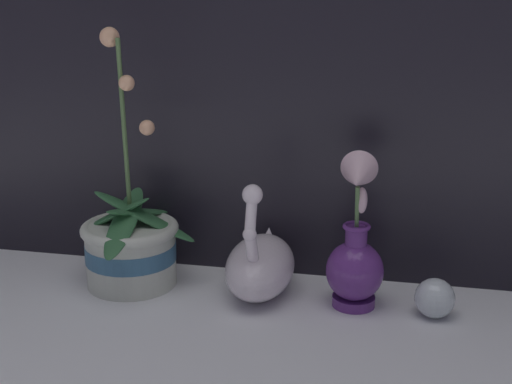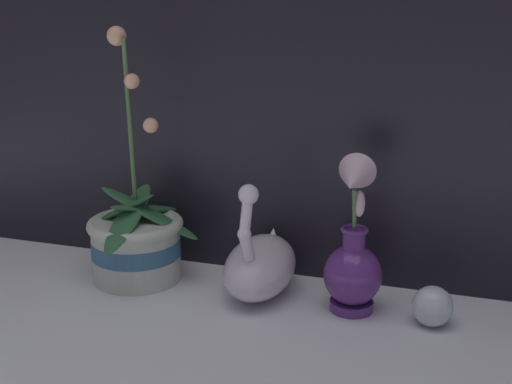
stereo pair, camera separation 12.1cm
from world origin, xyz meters
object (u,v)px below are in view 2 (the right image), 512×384
Objects in this scene: orchid_potted_plant at (136,240)px; swan_figurine at (261,264)px; blue_vase at (353,258)px; glass_sphere at (432,306)px.

orchid_potted_plant is 2.09× the size of swan_figurine.
blue_vase reaches higher than glass_sphere.
swan_figurine is 0.30m from glass_sphere.
blue_vase is (0.40, -0.01, 0.02)m from orchid_potted_plant.
blue_vase is 4.11× the size of glass_sphere.
blue_vase is at bearing -2.10° from orchid_potted_plant.
orchid_potted_plant reaches higher than blue_vase.
swan_figurine is at bearing 172.71° from blue_vase.
swan_figurine is (0.24, 0.01, -0.02)m from orchid_potted_plant.
orchid_potted_plant is 0.54m from glass_sphere.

